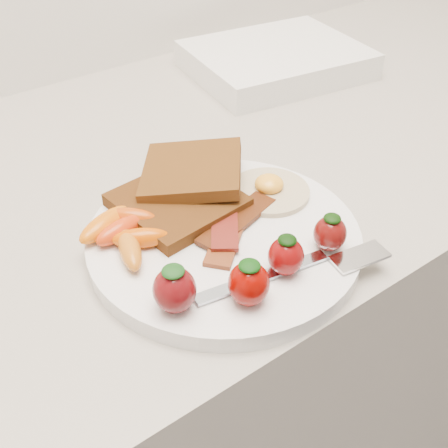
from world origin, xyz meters
TOP-DOWN VIEW (x-y plane):
  - counter at (0.00, 1.70)m, footprint 2.00×0.60m
  - plate at (0.01, 1.54)m, footprint 0.27×0.27m
  - toast_lower at (-0.00, 1.60)m, footprint 0.12×0.12m
  - toast_upper at (0.03, 1.62)m, footprint 0.15×0.15m
  - fried_egg at (0.09, 1.56)m, footprint 0.11×0.11m
  - bacon_strips at (0.02, 1.54)m, footprint 0.12×0.11m
  - baby_carrots at (-0.07, 1.58)m, footprint 0.09×0.10m
  - strawberries at (-0.01, 1.46)m, footprint 0.19×0.07m
  - fork at (0.04, 1.45)m, footprint 0.18×0.07m
  - appliance at (0.33, 1.83)m, footprint 0.28×0.24m

SIDE VIEW (x-z plane):
  - counter at x=0.00m, z-range 0.00..0.90m
  - plate at x=0.01m, z-range 0.90..0.92m
  - appliance at x=0.33m, z-range 0.90..0.94m
  - fork at x=0.04m, z-range 0.92..0.92m
  - bacon_strips at x=0.02m, z-range 0.92..0.93m
  - fried_egg at x=0.09m, z-range 0.91..0.93m
  - toast_lower at x=0.00m, z-range 0.92..0.93m
  - baby_carrots at x=-0.07m, z-range 0.92..0.94m
  - strawberries at x=-0.01m, z-range 0.92..0.96m
  - toast_upper at x=0.03m, z-range 0.93..0.95m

